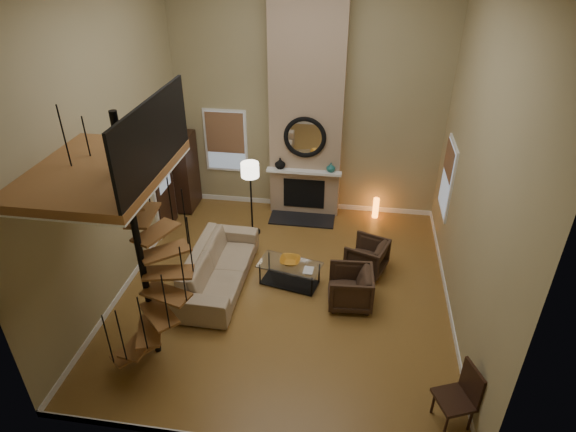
# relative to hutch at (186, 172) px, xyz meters

# --- Properties ---
(ground) EXTENTS (6.00, 6.50, 0.01)m
(ground) POSITION_rel_hutch_xyz_m (2.79, -2.78, -0.95)
(ground) COLOR #A37534
(ground) RESTS_ON ground
(back_wall) EXTENTS (6.00, 0.02, 5.50)m
(back_wall) POSITION_rel_hutch_xyz_m (2.79, 0.47, 1.80)
(back_wall) COLOR tan
(back_wall) RESTS_ON ground
(front_wall) EXTENTS (6.00, 0.02, 5.50)m
(front_wall) POSITION_rel_hutch_xyz_m (2.79, -6.03, 1.80)
(front_wall) COLOR tan
(front_wall) RESTS_ON ground
(left_wall) EXTENTS (0.02, 6.50, 5.50)m
(left_wall) POSITION_rel_hutch_xyz_m (-0.21, -2.78, 1.80)
(left_wall) COLOR tan
(left_wall) RESTS_ON ground
(right_wall) EXTENTS (0.02, 6.50, 5.50)m
(right_wall) POSITION_rel_hutch_xyz_m (5.79, -2.78, 1.80)
(right_wall) COLOR tan
(right_wall) RESTS_ON ground
(baseboard_back) EXTENTS (6.00, 0.02, 0.12)m
(baseboard_back) POSITION_rel_hutch_xyz_m (2.79, 0.46, -0.89)
(baseboard_back) COLOR white
(baseboard_back) RESTS_ON ground
(baseboard_left) EXTENTS (0.02, 6.50, 0.12)m
(baseboard_left) POSITION_rel_hutch_xyz_m (-0.20, -2.78, -0.89)
(baseboard_left) COLOR white
(baseboard_left) RESTS_ON ground
(baseboard_right) EXTENTS (0.02, 6.50, 0.12)m
(baseboard_right) POSITION_rel_hutch_xyz_m (5.78, -2.78, -0.89)
(baseboard_right) COLOR white
(baseboard_right) RESTS_ON ground
(chimney_breast) EXTENTS (1.60, 0.38, 5.50)m
(chimney_breast) POSITION_rel_hutch_xyz_m (2.79, 0.28, 1.80)
(chimney_breast) COLOR #A08368
(chimney_breast) RESTS_ON ground
(hearth) EXTENTS (1.50, 0.60, 0.04)m
(hearth) POSITION_rel_hutch_xyz_m (2.79, -0.21, -0.93)
(hearth) COLOR black
(hearth) RESTS_ON ground
(firebox) EXTENTS (0.95, 0.02, 0.72)m
(firebox) POSITION_rel_hutch_xyz_m (2.79, 0.08, -0.40)
(firebox) COLOR black
(firebox) RESTS_ON chimney_breast
(mantel) EXTENTS (1.70, 0.18, 0.06)m
(mantel) POSITION_rel_hutch_xyz_m (2.79, -0.00, 0.20)
(mantel) COLOR white
(mantel) RESTS_ON chimney_breast
(mirror_frame) EXTENTS (0.94, 0.10, 0.94)m
(mirror_frame) POSITION_rel_hutch_xyz_m (2.79, 0.06, 1.00)
(mirror_frame) COLOR black
(mirror_frame) RESTS_ON chimney_breast
(mirror_disc) EXTENTS (0.80, 0.01, 0.80)m
(mirror_disc) POSITION_rel_hutch_xyz_m (2.79, 0.07, 1.00)
(mirror_disc) COLOR white
(mirror_disc) RESTS_ON chimney_breast
(vase_left) EXTENTS (0.24, 0.24, 0.25)m
(vase_left) POSITION_rel_hutch_xyz_m (2.24, 0.04, 0.35)
(vase_left) COLOR black
(vase_left) RESTS_ON mantel
(vase_right) EXTENTS (0.20, 0.20, 0.21)m
(vase_right) POSITION_rel_hutch_xyz_m (3.39, 0.04, 0.33)
(vase_right) COLOR #195957
(vase_right) RESTS_ON mantel
(window_back) EXTENTS (1.02, 0.06, 1.52)m
(window_back) POSITION_rel_hutch_xyz_m (0.89, 0.44, 0.67)
(window_back) COLOR white
(window_back) RESTS_ON back_wall
(window_right) EXTENTS (0.06, 1.02, 1.52)m
(window_right) POSITION_rel_hutch_xyz_m (5.77, -0.78, 0.68)
(window_right) COLOR white
(window_right) RESTS_ON right_wall
(entry_door) EXTENTS (0.10, 1.05, 2.16)m
(entry_door) POSITION_rel_hutch_xyz_m (-0.16, -0.98, 0.10)
(entry_door) COLOR white
(entry_door) RESTS_ON ground
(loft) EXTENTS (1.70, 2.20, 1.09)m
(loft) POSITION_rel_hutch_xyz_m (0.75, -4.58, 2.29)
(loft) COLOR brown
(loft) RESTS_ON left_wall
(spiral_stair) EXTENTS (1.47, 1.47, 4.06)m
(spiral_stair) POSITION_rel_hutch_xyz_m (1.01, -4.57, 0.83)
(spiral_stair) COLOR black
(spiral_stair) RESTS_ON ground
(hutch) EXTENTS (0.38, 0.81, 1.82)m
(hutch) POSITION_rel_hutch_xyz_m (0.00, 0.00, 0.00)
(hutch) COLOR black
(hutch) RESTS_ON ground
(sofa) EXTENTS (1.02, 2.53, 0.73)m
(sofa) POSITION_rel_hutch_xyz_m (1.52, -2.75, -0.55)
(sofa) COLOR tan
(sofa) RESTS_ON ground
(armchair_near) EXTENTS (0.93, 0.92, 0.66)m
(armchair_near) POSITION_rel_hutch_xyz_m (4.35, -1.96, -0.60)
(armchair_near) COLOR #3A271B
(armchair_near) RESTS_ON ground
(armchair_far) EXTENTS (0.84, 0.81, 0.72)m
(armchair_far) POSITION_rel_hutch_xyz_m (4.08, -2.95, -0.60)
(armchair_far) COLOR #3A271B
(armchair_far) RESTS_ON ground
(coffee_table) EXTENTS (1.26, 0.82, 0.44)m
(coffee_table) POSITION_rel_hutch_xyz_m (2.85, -2.56, -0.67)
(coffee_table) COLOR silver
(coffee_table) RESTS_ON ground
(bowl) EXTENTS (0.39, 0.39, 0.10)m
(bowl) POSITION_rel_hutch_xyz_m (2.85, -2.51, -0.45)
(bowl) COLOR orange
(bowl) RESTS_ON coffee_table
(book) EXTENTS (0.19, 0.25, 0.02)m
(book) POSITION_rel_hutch_xyz_m (3.20, -2.71, -0.49)
(book) COLOR gray
(book) RESTS_ON coffee_table
(floor_lamp) EXTENTS (0.38, 0.38, 1.70)m
(floor_lamp) POSITION_rel_hutch_xyz_m (1.76, -0.90, 0.46)
(floor_lamp) COLOR black
(floor_lamp) RESTS_ON ground
(accent_lamp) EXTENTS (0.14, 0.14, 0.49)m
(accent_lamp) POSITION_rel_hutch_xyz_m (4.48, 0.19, -0.70)
(accent_lamp) COLOR orange
(accent_lamp) RESTS_ON ground
(side_chair) EXTENTS (0.62, 0.62, 1.00)m
(side_chair) POSITION_rel_hutch_xyz_m (5.58, -5.19, -0.42)
(side_chair) COLOR black
(side_chair) RESTS_ON ground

